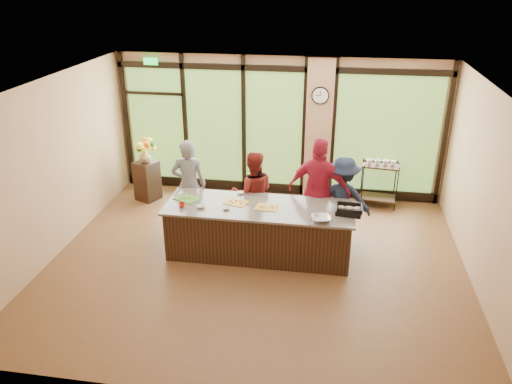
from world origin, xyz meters
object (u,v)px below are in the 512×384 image
(cook_left, at_px, (189,185))
(roasting_pan, at_px, (349,212))
(bar_cart, at_px, (379,179))
(cook_right, at_px, (342,199))
(flower_stand, at_px, (147,181))
(island_base, at_px, (259,231))

(cook_left, height_order, roasting_pan, cook_left)
(bar_cart, bearing_deg, cook_right, -110.28)
(roasting_pan, relative_size, flower_stand, 0.48)
(roasting_pan, bearing_deg, flower_stand, 163.79)
(island_base, distance_m, roasting_pan, 1.59)
(roasting_pan, bearing_deg, bar_cart, 82.37)
(island_base, xyz_separation_m, bar_cart, (2.17, 2.31, 0.18))
(island_base, distance_m, flower_stand, 3.32)
(island_base, relative_size, cook_right, 1.94)
(bar_cart, bearing_deg, flower_stand, -168.63)
(cook_left, bearing_deg, island_base, 141.13)
(cook_left, relative_size, bar_cart, 1.72)
(cook_right, height_order, bar_cart, cook_right)
(cook_left, height_order, bar_cart, cook_left)
(flower_stand, height_order, bar_cart, bar_cart)
(cook_left, bearing_deg, bar_cart, -167.92)
(island_base, bearing_deg, roasting_pan, -1.49)
(island_base, height_order, bar_cart, bar_cart)
(flower_stand, distance_m, bar_cart, 4.92)
(cook_right, xyz_separation_m, bar_cart, (0.77, 1.54, -0.18))
(flower_stand, bearing_deg, cook_left, -16.84)
(roasting_pan, xyz_separation_m, bar_cart, (0.67, 2.35, -0.34))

